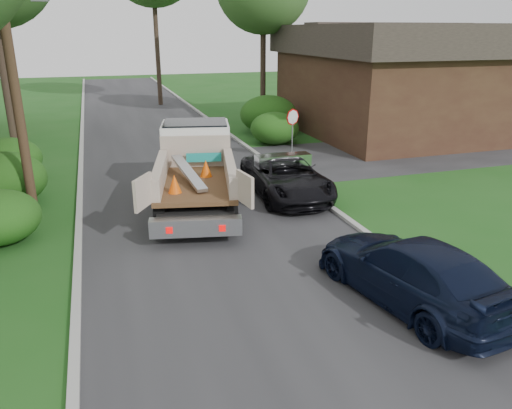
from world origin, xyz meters
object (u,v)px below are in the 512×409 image
object	(u,v)px
utility_pole	(10,53)
flatbed_truck	(196,161)
stop_sign	(292,124)
house_right	(386,78)
navy_suv	(412,271)
black_pickup	(286,177)

from	to	relation	value
utility_pole	flatbed_truck	xyz separation A→B (m)	(5.45, 0.13, -3.76)
stop_sign	house_right	size ratio (longest dim) A/B	0.19
utility_pole	navy_suv	distance (m)	12.82
house_right	navy_suv	size ratio (longest dim) A/B	2.54
utility_pole	black_pickup	xyz separation A→B (m)	(8.65, -0.48, -4.45)
utility_pole	stop_sign	bearing A→B (deg)	20.62
stop_sign	black_pickup	distance (m)	5.05
black_pickup	navy_suv	size ratio (longest dim) A/B	1.02
flatbed_truck	black_pickup	bearing A→B (deg)	1.15
house_right	flatbed_truck	world-z (taller)	house_right
flatbed_truck	navy_suv	world-z (taller)	flatbed_truck
flatbed_truck	black_pickup	xyz separation A→B (m)	(3.20, -0.61, -0.69)
utility_pole	navy_suv	xyz separation A→B (m)	(8.55, -8.45, -4.43)
flatbed_truck	black_pickup	distance (m)	3.33
stop_sign	utility_pole	world-z (taller)	utility_pole
black_pickup	navy_suv	world-z (taller)	navy_suv
flatbed_truck	stop_sign	bearing A→B (deg)	48.54
utility_pole	navy_suv	bearing A→B (deg)	-44.68
flatbed_truck	black_pickup	world-z (taller)	flatbed_truck
stop_sign	black_pickup	world-z (taller)	stop_sign
flatbed_truck	black_pickup	size ratio (longest dim) A/B	1.40
flatbed_truck	utility_pole	bearing A→B (deg)	-166.78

